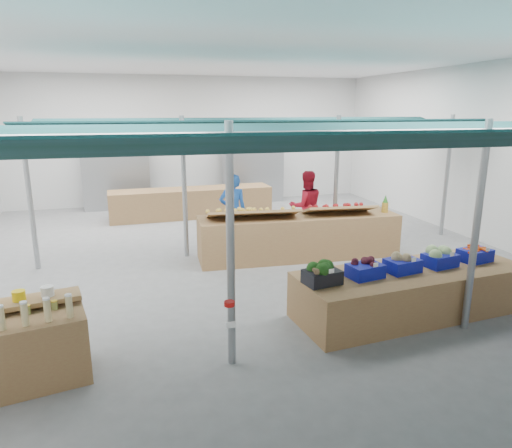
# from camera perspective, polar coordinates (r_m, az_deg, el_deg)

# --- Properties ---
(floor) EXTENTS (13.00, 13.00, 0.00)m
(floor) POSITION_cam_1_polar(r_m,az_deg,el_deg) (9.83, -2.44, -4.38)
(floor) COLOR slate
(floor) RESTS_ON ground
(hall) EXTENTS (13.00, 13.00, 13.00)m
(hall) POSITION_cam_1_polar(r_m,az_deg,el_deg) (10.73, -4.39, 11.57)
(hall) COLOR silver
(hall) RESTS_ON ground
(pole_grid) EXTENTS (10.00, 4.60, 3.00)m
(pole_grid) POSITION_cam_1_polar(r_m,az_deg,el_deg) (7.97, 5.60, 4.63)
(pole_grid) COLOR gray
(pole_grid) RESTS_ON floor
(awnings) EXTENTS (9.50, 7.08, 0.30)m
(awnings) POSITION_cam_1_polar(r_m,az_deg,el_deg) (7.87, 5.77, 11.60)
(awnings) COLOR #0A2B28
(awnings) RESTS_ON pole_grid
(back_shelving_left) EXTENTS (2.00, 0.50, 2.00)m
(back_shelving_left) POSITION_cam_1_polar(r_m,az_deg,el_deg) (15.23, -17.03, 5.53)
(back_shelving_left) COLOR #B23F33
(back_shelving_left) RESTS_ON floor
(back_shelving_right) EXTENTS (2.00, 0.50, 2.00)m
(back_shelving_right) POSITION_cam_1_polar(r_m,az_deg,el_deg) (15.77, -0.39, 6.42)
(back_shelving_right) COLOR #B23F33
(back_shelving_right) RESTS_ON floor
(bottle_shelf) EXTENTS (1.98, 1.41, 1.10)m
(bottle_shelf) POSITION_cam_1_polar(r_m,az_deg,el_deg) (6.15, -29.33, -13.58)
(bottle_shelf) COLOR brown
(bottle_shelf) RESTS_ON floor
(veg_counter) EXTENTS (3.78, 1.55, 0.72)m
(veg_counter) POSITION_cam_1_polar(r_m,az_deg,el_deg) (7.58, 18.79, -8.01)
(veg_counter) COLOR brown
(veg_counter) RESTS_ON floor
(fruit_counter) EXTENTS (4.33, 1.25, 0.92)m
(fruit_counter) POSITION_cam_1_polar(r_m,az_deg,el_deg) (9.88, 5.34, -1.54)
(fruit_counter) COLOR brown
(fruit_counter) RESTS_ON floor
(far_counter) EXTENTS (4.76, 1.11, 0.85)m
(far_counter) POSITION_cam_1_polar(r_m,az_deg,el_deg) (13.69, -8.05, 2.66)
(far_counter) COLOR brown
(far_counter) RESTS_ON floor
(vendor_left) EXTENTS (0.65, 0.44, 1.71)m
(vendor_left) POSITION_cam_1_polar(r_m,az_deg,el_deg) (10.47, -2.92, 1.65)
(vendor_left) COLOR #1B50B0
(vendor_left) RESTS_ON floor
(vendor_right) EXTENTS (0.87, 0.69, 1.71)m
(vendor_right) POSITION_cam_1_polar(r_m,az_deg,el_deg) (10.99, 6.28, 2.18)
(vendor_right) COLOR #A81427
(vendor_right) RESTS_ON floor
(crate_broccoli) EXTENTS (0.55, 0.45, 0.35)m
(crate_broccoli) POSITION_cam_1_polar(r_m,az_deg,el_deg) (6.54, 8.27, -6.09)
(crate_broccoli) COLOR black
(crate_broccoli) RESTS_ON veg_counter
(crate_beets) EXTENTS (0.55, 0.45, 0.29)m
(crate_beets) POSITION_cam_1_polar(r_m,az_deg,el_deg) (6.91, 13.50, -5.45)
(crate_beets) COLOR #0D1590
(crate_beets) RESTS_ON veg_counter
(crate_celeriac) EXTENTS (0.55, 0.45, 0.31)m
(crate_celeriac) POSITION_cam_1_polar(r_m,az_deg,el_deg) (7.29, 17.85, -4.62)
(crate_celeriac) COLOR #0D1590
(crate_celeriac) RESTS_ON veg_counter
(crate_cabbage) EXTENTS (0.55, 0.45, 0.35)m
(crate_cabbage) POSITION_cam_1_polar(r_m,az_deg,el_deg) (7.74, 22.03, -3.79)
(crate_cabbage) COLOR #0D1590
(crate_cabbage) RESTS_ON veg_counter
(crate_carrots) EXTENTS (0.55, 0.45, 0.29)m
(crate_carrots) POSITION_cam_1_polar(r_m,az_deg,el_deg) (8.24, 25.69, -3.44)
(crate_carrots) COLOR #0D1590
(crate_carrots) RESTS_ON veg_counter
(sparrow) EXTENTS (0.12, 0.09, 0.11)m
(sparrow) POSITION_cam_1_polar(r_m,az_deg,el_deg) (6.33, 7.55, -5.89)
(sparrow) COLOR brown
(sparrow) RESTS_ON crate_broccoli
(pole_ribbon) EXTENTS (0.12, 0.12, 0.28)m
(pole_ribbon) POSITION_cam_1_polar(r_m,az_deg,el_deg) (4.97, -3.33, -10.15)
(pole_ribbon) COLOR #B70E0C
(pole_ribbon) RESTS_ON pole_grid
(apple_heap_yellow) EXTENTS (1.96, 0.90, 0.27)m
(apple_heap_yellow) POSITION_cam_1_polar(r_m,az_deg,el_deg) (9.37, -0.33, 1.60)
(apple_heap_yellow) COLOR #997247
(apple_heap_yellow) RESTS_ON fruit_counter
(apple_heap_red) EXTENTS (1.57, 0.86, 0.27)m
(apple_heap_red) POSITION_cam_1_polar(r_m,az_deg,el_deg) (9.94, 10.38, 2.09)
(apple_heap_red) COLOR #997247
(apple_heap_red) RESTS_ON fruit_counter
(pineapple) EXTENTS (0.14, 0.14, 0.39)m
(pineapple) POSITION_cam_1_polar(r_m,az_deg,el_deg) (10.39, 15.84, 2.40)
(pineapple) COLOR #8C6019
(pineapple) RESTS_ON fruit_counter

